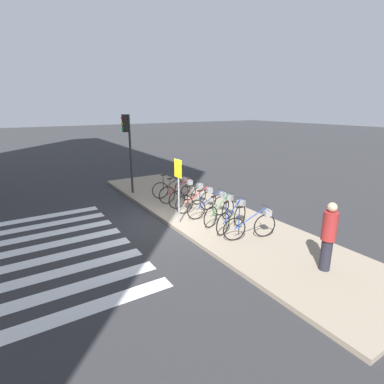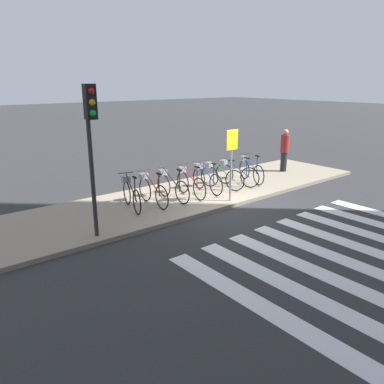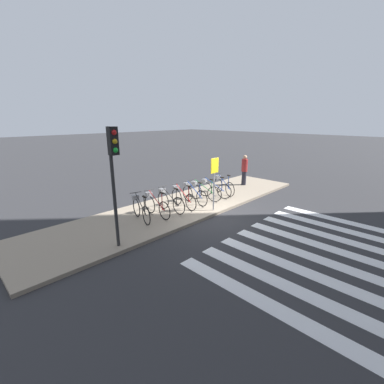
{
  "view_description": "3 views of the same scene",
  "coord_description": "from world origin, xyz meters",
  "px_view_note": "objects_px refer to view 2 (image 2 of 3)",
  "views": [
    {
      "loc": [
        8.7,
        -4.44,
        3.99
      ],
      "look_at": [
        -0.71,
        1.47,
        0.8
      ],
      "focal_mm": 28.0,
      "sensor_mm": 36.0,
      "label": 1
    },
    {
      "loc": [
        -7.58,
        -7.63,
        3.7
      ],
      "look_at": [
        -1.13,
        0.39,
        0.65
      ],
      "focal_mm": 35.0,
      "sensor_mm": 36.0,
      "label": 2
    },
    {
      "loc": [
        -7.6,
        -6.21,
        3.87
      ],
      "look_at": [
        -0.99,
        0.28,
        1.19
      ],
      "focal_mm": 24.0,
      "sensor_mm": 36.0,
      "label": 3
    }
  ],
  "objects_px": {
    "parked_bicycle_2": "(171,185)",
    "parked_bicycle_0": "(131,193)",
    "parked_bicycle_7": "(250,169)",
    "sign_post": "(232,153)",
    "parked_bicycle_5": "(220,175)",
    "traffic_light": "(91,130)",
    "parked_bicycle_4": "(206,178)",
    "pedestrian": "(285,149)",
    "parked_bicycle_6": "(235,173)",
    "parked_bicycle_3": "(189,182)",
    "parked_bicycle_1": "(152,190)"
  },
  "relations": [
    {
      "from": "parked_bicycle_2",
      "to": "parked_bicycle_0",
      "type": "bearing_deg",
      "value": 178.64
    },
    {
      "from": "parked_bicycle_7",
      "to": "sign_post",
      "type": "height_order",
      "value": "sign_post"
    },
    {
      "from": "parked_bicycle_5",
      "to": "traffic_light",
      "type": "relative_size",
      "value": 0.47
    },
    {
      "from": "parked_bicycle_4",
      "to": "pedestrian",
      "type": "bearing_deg",
      "value": 3.01
    },
    {
      "from": "parked_bicycle_4",
      "to": "traffic_light",
      "type": "distance_m",
      "value": 5.16
    },
    {
      "from": "parked_bicycle_2",
      "to": "parked_bicycle_6",
      "type": "distance_m",
      "value": 2.76
    },
    {
      "from": "parked_bicycle_3",
      "to": "parked_bicycle_6",
      "type": "distance_m",
      "value": 2.06
    },
    {
      "from": "parked_bicycle_1",
      "to": "traffic_light",
      "type": "height_order",
      "value": "traffic_light"
    },
    {
      "from": "parked_bicycle_2",
      "to": "sign_post",
      "type": "height_order",
      "value": "sign_post"
    },
    {
      "from": "parked_bicycle_0",
      "to": "parked_bicycle_5",
      "type": "bearing_deg",
      "value": -0.76
    },
    {
      "from": "parked_bicycle_5",
      "to": "sign_post",
      "type": "distance_m",
      "value": 1.79
    },
    {
      "from": "parked_bicycle_0",
      "to": "parked_bicycle_7",
      "type": "xyz_separation_m",
      "value": [
        5.02,
        -0.04,
        0.0
      ]
    },
    {
      "from": "parked_bicycle_3",
      "to": "parked_bicycle_6",
      "type": "xyz_separation_m",
      "value": [
        2.06,
        -0.0,
        0.0
      ]
    },
    {
      "from": "parked_bicycle_4",
      "to": "parked_bicycle_5",
      "type": "xyz_separation_m",
      "value": [
        0.63,
        -0.02,
        0.0
      ]
    },
    {
      "from": "parked_bicycle_3",
      "to": "parked_bicycle_6",
      "type": "bearing_deg",
      "value": -0.11
    },
    {
      "from": "parked_bicycle_2",
      "to": "traffic_light",
      "type": "xyz_separation_m",
      "value": [
        -3.1,
        -1.33,
        2.08
      ]
    },
    {
      "from": "parked_bicycle_1",
      "to": "parked_bicycle_3",
      "type": "xyz_separation_m",
      "value": [
        1.44,
        -0.01,
        0.0
      ]
    },
    {
      "from": "parked_bicycle_3",
      "to": "pedestrian",
      "type": "xyz_separation_m",
      "value": [
        5.2,
        0.29,
        0.45
      ]
    },
    {
      "from": "parked_bicycle_0",
      "to": "parked_bicycle_5",
      "type": "distance_m",
      "value": 3.49
    },
    {
      "from": "parked_bicycle_4",
      "to": "parked_bicycle_1",
      "type": "bearing_deg",
      "value": -178.99
    },
    {
      "from": "parked_bicycle_4",
      "to": "sign_post",
      "type": "distance_m",
      "value": 1.66
    },
    {
      "from": "parked_bicycle_0",
      "to": "sign_post",
      "type": "bearing_deg",
      "value": -25.39
    },
    {
      "from": "parked_bicycle_2",
      "to": "parked_bicycle_3",
      "type": "height_order",
      "value": "same"
    },
    {
      "from": "parked_bicycle_5",
      "to": "pedestrian",
      "type": "distance_m",
      "value": 3.87
    },
    {
      "from": "parked_bicycle_4",
      "to": "parked_bicycle_6",
      "type": "distance_m",
      "value": 1.32
    },
    {
      "from": "parked_bicycle_1",
      "to": "parked_bicycle_4",
      "type": "xyz_separation_m",
      "value": [
        2.18,
        0.04,
        0.0
      ]
    },
    {
      "from": "parked_bicycle_7",
      "to": "parked_bicycle_1",
      "type": "bearing_deg",
      "value": -179.69
    },
    {
      "from": "parked_bicycle_3",
      "to": "parked_bicycle_1",
      "type": "bearing_deg",
      "value": 179.48
    },
    {
      "from": "parked_bicycle_3",
      "to": "pedestrian",
      "type": "relative_size",
      "value": 1.0
    },
    {
      "from": "parked_bicycle_4",
      "to": "parked_bicycle_5",
      "type": "height_order",
      "value": "same"
    },
    {
      "from": "parked_bicycle_3",
      "to": "parked_bicycle_4",
      "type": "xyz_separation_m",
      "value": [
        0.74,
        0.05,
        0.0
      ]
    },
    {
      "from": "parked_bicycle_2",
      "to": "pedestrian",
      "type": "relative_size",
      "value": 1.0
    },
    {
      "from": "parked_bicycle_3",
      "to": "parked_bicycle_4",
      "type": "distance_m",
      "value": 0.74
    },
    {
      "from": "parked_bicycle_1",
      "to": "parked_bicycle_3",
      "type": "bearing_deg",
      "value": -0.52
    },
    {
      "from": "parked_bicycle_6",
      "to": "sign_post",
      "type": "xyz_separation_m",
      "value": [
        -1.41,
        -1.23,
        1.05
      ]
    },
    {
      "from": "parked_bicycle_0",
      "to": "pedestrian",
      "type": "xyz_separation_m",
      "value": [
        7.32,
        0.21,
        0.45
      ]
    },
    {
      "from": "parked_bicycle_1",
      "to": "parked_bicycle_4",
      "type": "height_order",
      "value": "same"
    },
    {
      "from": "parked_bicycle_3",
      "to": "parked_bicycle_7",
      "type": "xyz_separation_m",
      "value": [
        2.91,
        0.04,
        0.0
      ]
    },
    {
      "from": "parked_bicycle_5",
      "to": "parked_bicycle_0",
      "type": "bearing_deg",
      "value": 179.24
    },
    {
      "from": "parked_bicycle_1",
      "to": "pedestrian",
      "type": "height_order",
      "value": "pedestrian"
    },
    {
      "from": "parked_bicycle_0",
      "to": "parked_bicycle_7",
      "type": "distance_m",
      "value": 5.02
    },
    {
      "from": "parked_bicycle_0",
      "to": "parked_bicycle_1",
      "type": "height_order",
      "value": "same"
    },
    {
      "from": "parked_bicycle_0",
      "to": "traffic_light",
      "type": "height_order",
      "value": "traffic_light"
    },
    {
      "from": "parked_bicycle_4",
      "to": "traffic_light",
      "type": "relative_size",
      "value": 0.49
    },
    {
      "from": "pedestrian",
      "to": "parked_bicycle_3",
      "type": "bearing_deg",
      "value": -176.85
    },
    {
      "from": "parked_bicycle_0",
      "to": "parked_bicycle_2",
      "type": "xyz_separation_m",
      "value": [
        1.42,
        -0.03,
        0.0
      ]
    },
    {
      "from": "parked_bicycle_3",
      "to": "sign_post",
      "type": "bearing_deg",
      "value": -62.22
    },
    {
      "from": "parked_bicycle_1",
      "to": "parked_bicycle_2",
      "type": "bearing_deg",
      "value": 2.52
    },
    {
      "from": "parked_bicycle_0",
      "to": "parked_bicycle_5",
      "type": "xyz_separation_m",
      "value": [
        3.49,
        -0.05,
        0.0
      ]
    },
    {
      "from": "parked_bicycle_2",
      "to": "sign_post",
      "type": "distance_m",
      "value": 2.13
    }
  ]
}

